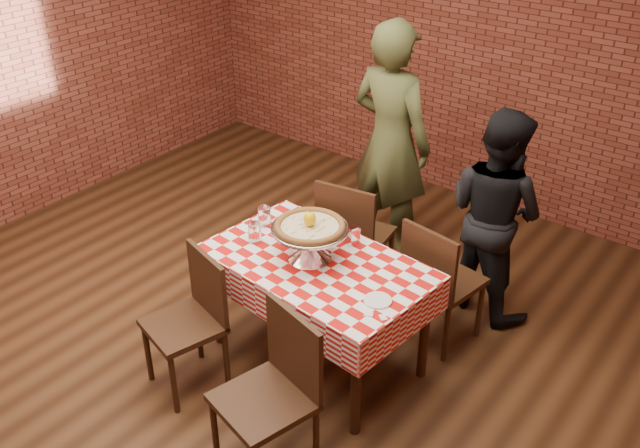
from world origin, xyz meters
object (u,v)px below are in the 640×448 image
(pizza, at_px, (310,227))
(diner_black, at_px, (495,213))
(chair_far_left, at_px, (357,233))
(diner_olive, at_px, (391,142))
(chair_near_left, at_px, (183,327))
(table, at_px, (317,312))
(chair_near_right, at_px, (263,400))
(chair_far_right, at_px, (444,280))
(pizza_stand, at_px, (310,243))
(water_glass_left, at_px, (255,232))
(water_glass_right, at_px, (264,216))
(condiment_caddy, at_px, (351,234))

(pizza, bearing_deg, diner_black, 61.76)
(chair_far_left, relative_size, diner_olive, 0.50)
(chair_near_left, relative_size, diner_black, 0.60)
(chair_near_left, bearing_deg, table, 69.81)
(table, height_order, chair_near_right, chair_near_right)
(chair_far_right, distance_m, diner_black, 0.60)
(pizza_stand, xyz_separation_m, diner_black, (0.65, 1.20, -0.11))
(water_glass_left, bearing_deg, chair_far_left, 78.00)
(chair_far_right, bearing_deg, water_glass_left, 46.74)
(water_glass_right, relative_size, diner_black, 0.09)
(chair_near_right, bearing_deg, diner_olive, 121.32)
(pizza_stand, height_order, chair_near_left, pizza_stand)
(pizza_stand, distance_m, diner_black, 1.37)
(water_glass_left, bearing_deg, diner_black, 50.58)
(chair_far_right, bearing_deg, pizza_stand, 59.15)
(chair_near_right, bearing_deg, water_glass_right, 144.76)
(water_glass_right, xyz_separation_m, diner_olive, (0.15, 1.28, 0.11))
(water_glass_left, relative_size, chair_near_right, 0.14)
(water_glass_left, xyz_separation_m, chair_far_left, (0.18, 0.87, -0.36))
(water_glass_left, height_order, condiment_caddy, water_glass_left)
(chair_near_left, relative_size, chair_far_left, 0.96)
(chair_near_right, height_order, chair_far_right, chair_near_right)
(water_glass_right, distance_m, diner_black, 1.56)
(chair_far_right, height_order, diner_black, diner_black)
(table, height_order, diner_olive, diner_olive)
(table, distance_m, condiment_caddy, 0.54)
(chair_near_right, xyz_separation_m, chair_far_right, (0.21, 1.55, -0.01))
(chair_near_left, bearing_deg, water_glass_left, 101.92)
(condiment_caddy, distance_m, chair_near_left, 1.17)
(chair_far_left, relative_size, chair_far_right, 1.03)
(chair_far_left, bearing_deg, diner_olive, -87.65)
(water_glass_right, bearing_deg, chair_far_left, 68.25)
(chair_far_left, xyz_separation_m, chair_far_right, (0.78, -0.12, -0.01))
(diner_black, bearing_deg, condiment_caddy, 73.77)
(pizza, distance_m, chair_far_right, 1.04)
(pizza, distance_m, water_glass_left, 0.43)
(chair_far_right, bearing_deg, chair_near_left, 62.57)
(water_glass_left, xyz_separation_m, chair_near_left, (-0.04, -0.62, -0.38))
(diner_olive, bearing_deg, water_glass_right, 87.07)
(water_glass_left, distance_m, chair_far_left, 0.96)
(pizza, height_order, water_glass_right, pizza)
(chair_near_left, relative_size, chair_far_right, 0.99)
(pizza_stand, distance_m, condiment_caddy, 0.31)
(water_glass_left, distance_m, diner_olive, 1.48)
(pizza, xyz_separation_m, water_glass_left, (-0.39, -0.06, -0.15))
(condiment_caddy, distance_m, diner_olive, 1.20)
(water_glass_right, bearing_deg, table, -13.64)
(water_glass_right, height_order, diner_black, diner_black)
(pizza_stand, bearing_deg, pizza, 0.00)
(table, relative_size, chair_near_right, 1.45)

